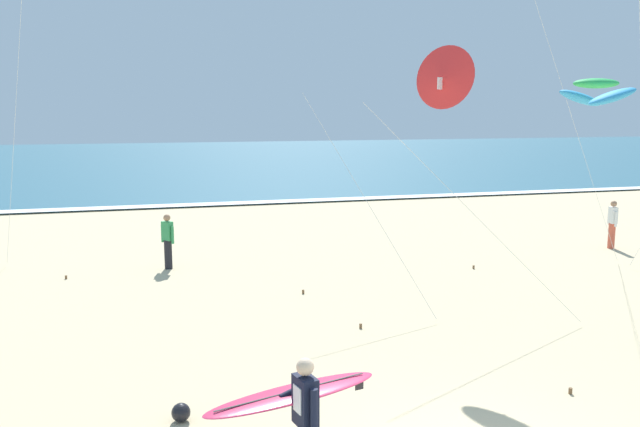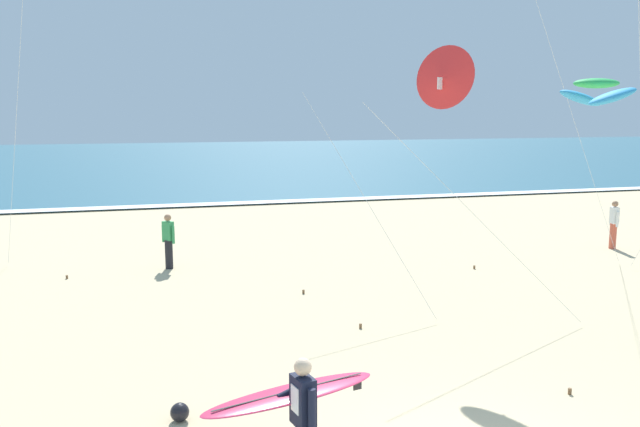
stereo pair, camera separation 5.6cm
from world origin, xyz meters
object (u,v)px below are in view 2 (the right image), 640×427
(bystander_white_top, at_px, (614,224))
(beach_ball, at_px, (180,412))
(kite_arc_emerald_near, at_px, (595,93))
(bystander_green_top, at_px, (168,241))
(kite_delta_scarlet_low, at_px, (443,77))
(surfer_lead, at_px, (297,406))

(bystander_white_top, bearing_deg, beach_ball, -149.22)
(kite_arc_emerald_near, distance_m, bystander_white_top, 9.79)
(kite_arc_emerald_near, distance_m, bystander_green_top, 11.83)
(beach_ball, bearing_deg, bystander_white_top, 30.78)
(kite_arc_emerald_near, relative_size, bystander_white_top, 3.30)
(kite_delta_scarlet_low, distance_m, beach_ball, 8.13)
(surfer_lead, relative_size, bystander_white_top, 1.47)
(bystander_white_top, bearing_deg, kite_arc_emerald_near, -132.96)
(bystander_white_top, relative_size, beach_ball, 5.68)
(kite_delta_scarlet_low, bearing_deg, bystander_green_top, 129.09)
(surfer_lead, relative_size, kite_arc_emerald_near, 0.44)
(surfer_lead, distance_m, beach_ball, 2.62)
(bystander_white_top, xyz_separation_m, beach_ball, (-14.49, -8.63, -0.67))
(kite_arc_emerald_near, bearing_deg, kite_delta_scarlet_low, 160.83)
(bystander_green_top, bearing_deg, kite_delta_scarlet_low, -50.91)
(bystander_white_top, height_order, beach_ball, bystander_white_top)
(surfer_lead, xyz_separation_m, kite_delta_scarlet_low, (4.28, 5.21, 4.14))
(kite_delta_scarlet_low, relative_size, beach_ball, 20.92)
(kite_delta_scarlet_low, bearing_deg, beach_ball, -150.85)
(surfer_lead, distance_m, bystander_white_top, 17.02)
(kite_delta_scarlet_low, distance_m, bystander_green_top, 9.50)
(surfer_lead, height_order, beach_ball, surfer_lead)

